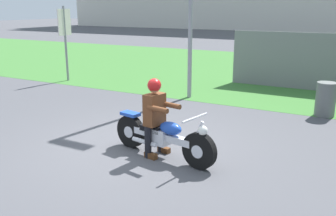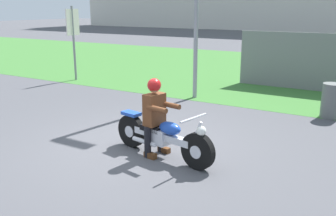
# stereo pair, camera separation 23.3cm
# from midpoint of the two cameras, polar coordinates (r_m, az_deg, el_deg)

# --- Properties ---
(ground) EXTENTS (120.00, 120.00, 0.00)m
(ground) POSITION_cam_midpoint_polar(r_m,az_deg,el_deg) (7.30, -5.41, -5.63)
(ground) COLOR #4C4C51
(grass_verge) EXTENTS (60.00, 12.00, 0.01)m
(grass_verge) POSITION_cam_midpoint_polar(r_m,az_deg,el_deg) (15.98, 14.43, 5.36)
(grass_verge) COLOR #3D7533
(grass_verge) RESTS_ON ground
(motorcycle_lead) EXTENTS (2.17, 0.73, 0.87)m
(motorcycle_lead) POSITION_cam_midpoint_polar(r_m,az_deg,el_deg) (6.59, -1.82, -4.33)
(motorcycle_lead) COLOR black
(motorcycle_lead) RESTS_ON ground
(rider_lead) EXTENTS (0.61, 0.53, 1.39)m
(rider_lead) POSITION_cam_midpoint_polar(r_m,az_deg,el_deg) (6.57, -2.94, -0.51)
(rider_lead) COLOR black
(rider_lead) RESTS_ON ground
(trash_can) EXTENTS (0.47, 0.47, 0.83)m
(trash_can) POSITION_cam_midpoint_polar(r_m,az_deg,el_deg) (9.80, 22.12, 1.22)
(trash_can) COLOR #595E5B
(trash_can) RESTS_ON ground
(sign_banner) EXTENTS (0.08, 0.60, 2.60)m
(sign_banner) POSITION_cam_midpoint_polar(r_m,az_deg,el_deg) (13.90, -15.81, 11.03)
(sign_banner) COLOR gray
(sign_banner) RESTS_ON ground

